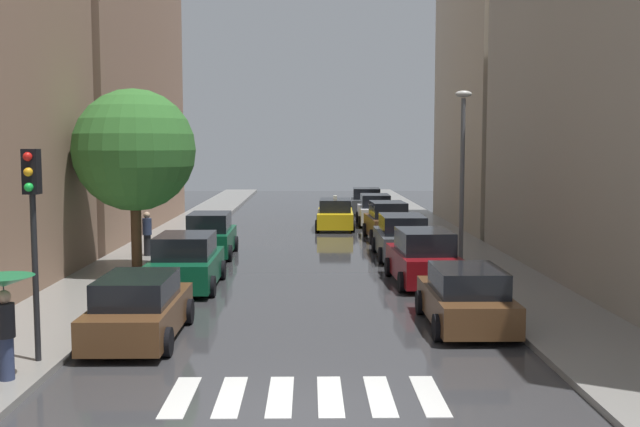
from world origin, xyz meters
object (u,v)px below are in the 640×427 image
(parked_car_left_nearest, at_px, (139,309))
(parked_car_right_third, at_px, (402,238))
(parked_car_right_sixth, at_px, (366,202))
(taxi_midroad, at_px, (335,215))
(parked_car_right_fifth, at_px, (375,211))
(traffic_light_left_corner, at_px, (32,207))
(parked_car_right_nearest, at_px, (466,299))
(parked_car_right_fourth, at_px, (387,222))
(pedestrian_far_side, at_px, (147,233))
(parked_car_left_third, at_px, (210,236))
(pedestrian_near_tree, at_px, (4,302))
(lamp_post_right, at_px, (462,165))
(street_tree_left, at_px, (134,150))
(parked_car_left_second, at_px, (186,263))
(parked_car_right_second, at_px, (423,259))

(parked_car_left_nearest, distance_m, parked_car_right_third, 14.50)
(parked_car_right_sixth, xyz_separation_m, taxi_midroad, (-2.34, -8.57, -0.03))
(parked_car_right_fifth, distance_m, traffic_light_left_corner, 28.22)
(parked_car_right_nearest, xyz_separation_m, traffic_light_left_corner, (-9.42, -3.23, 2.57))
(parked_car_right_fourth, height_order, parked_car_right_sixth, parked_car_right_fourth)
(parked_car_left_nearest, relative_size, parked_car_right_sixth, 1.06)
(parked_car_left_nearest, height_order, parked_car_right_sixth, parked_car_right_sixth)
(parked_car_right_nearest, height_order, parked_car_right_fifth, parked_car_right_fifth)
(parked_car_right_nearest, height_order, pedestrian_far_side, pedestrian_far_side)
(parked_car_left_third, xyz_separation_m, traffic_light_left_corner, (-1.51, -15.03, 2.46))
(pedestrian_near_tree, relative_size, lamp_post_right, 0.31)
(pedestrian_near_tree, bearing_deg, pedestrian_far_side, 130.84)
(parked_car_left_nearest, xyz_separation_m, taxi_midroad, (5.36, 22.52, 0.04))
(parked_car_right_nearest, relative_size, traffic_light_left_corner, 0.97)
(traffic_light_left_corner, bearing_deg, street_tree_left, 92.29)
(parked_car_right_third, distance_m, pedestrian_near_tree, 18.28)
(traffic_light_left_corner, bearing_deg, parked_car_right_sixth, 74.43)
(parked_car_left_second, bearing_deg, parked_car_left_nearest, 178.84)
(pedestrian_far_side, distance_m, lamp_post_right, 12.48)
(parked_car_left_second, bearing_deg, pedestrian_near_tree, 169.01)
(parked_car_right_second, relative_size, street_tree_left, 0.70)
(parked_car_left_nearest, height_order, pedestrian_far_side, pedestrian_far_side)
(street_tree_left, bearing_deg, parked_car_right_second, -9.06)
(taxi_midroad, distance_m, pedestrian_near_tree, 26.86)
(parked_car_right_second, bearing_deg, parked_car_right_fourth, -2.42)
(parked_car_right_sixth, distance_m, traffic_light_left_corner, 34.61)
(parked_car_right_second, distance_m, taxi_midroad, 15.86)
(parked_car_left_second, xyz_separation_m, lamp_post_right, (9.35, 3.18, 3.00))
(parked_car_right_third, distance_m, parked_car_right_fourth, 5.77)
(parked_car_left_third, distance_m, lamp_post_right, 10.55)
(parked_car_left_second, height_order, parked_car_right_second, parked_car_right_second)
(street_tree_left, xyz_separation_m, lamp_post_right, (11.42, 1.00, -0.52))
(parked_car_left_second, relative_size, traffic_light_left_corner, 1.03)
(taxi_midroad, bearing_deg, parked_car_left_third, 152.73)
(parked_car_right_fifth, bearing_deg, parked_car_right_nearest, -178.62)
(pedestrian_near_tree, relative_size, traffic_light_left_corner, 0.46)
(taxi_midroad, xyz_separation_m, street_tree_left, (-7.35, -14.15, 3.57))
(parked_car_right_sixth, height_order, taxi_midroad, taxi_midroad)
(parked_car_right_fifth, bearing_deg, pedestrian_near_tree, 162.27)
(pedestrian_far_side, bearing_deg, parked_car_right_nearest, 44.60)
(taxi_midroad, relative_size, pedestrian_far_side, 2.67)
(parked_car_right_fourth, distance_m, pedestrian_far_side, 11.78)
(parked_car_right_fifth, distance_m, pedestrian_far_side, 15.91)
(parked_car_left_second, height_order, pedestrian_near_tree, pedestrian_near_tree)
(parked_car_left_second, relative_size, parked_car_right_second, 1.01)
(parked_car_right_sixth, xyz_separation_m, pedestrian_near_tree, (-9.40, -34.46, 0.84))
(parked_car_right_third, height_order, pedestrian_far_side, pedestrian_far_side)
(parked_car_left_nearest, height_order, parked_car_right_third, parked_car_right_third)
(parked_car_right_sixth, bearing_deg, traffic_light_left_corner, 166.92)
(street_tree_left, bearing_deg, parked_car_right_sixth, 66.91)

